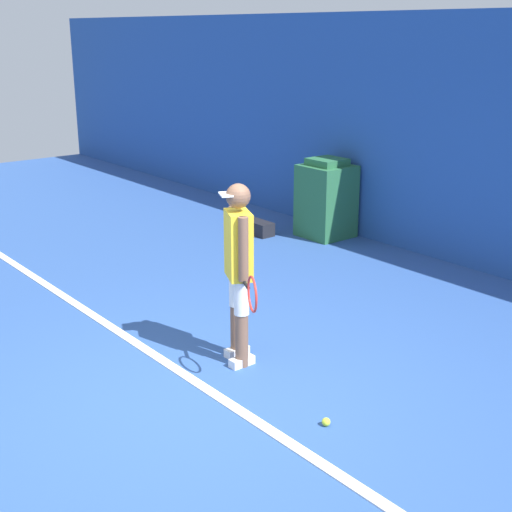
# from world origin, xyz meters

# --- Properties ---
(ground_plane) EXTENTS (24.00, 24.00, 0.00)m
(ground_plane) POSITION_xyz_m (0.00, 0.00, 0.00)
(ground_plane) COLOR #2D5193
(court_baseline) EXTENTS (21.60, 0.10, 0.01)m
(court_baseline) POSITION_xyz_m (0.00, 0.16, 0.01)
(court_baseline) COLOR white
(court_baseline) RESTS_ON ground_plane
(tennis_player) EXTENTS (0.85, 0.48, 1.68)m
(tennis_player) POSITION_xyz_m (-0.38, 0.73, 0.94)
(tennis_player) COLOR brown
(tennis_player) RESTS_ON ground_plane
(tennis_ball) EXTENTS (0.07, 0.07, 0.07)m
(tennis_ball) POSITION_xyz_m (0.95, 0.55, 0.03)
(tennis_ball) COLOR #D1E533
(tennis_ball) RESTS_ON ground_plane
(covered_chair) EXTENTS (0.69, 0.68, 1.17)m
(covered_chair) POSITION_xyz_m (-2.91, 4.30, 0.56)
(covered_chair) COLOR #28663D
(covered_chair) RESTS_ON ground_plane
(equipment_bag) EXTENTS (0.69, 0.24, 0.20)m
(equipment_bag) POSITION_xyz_m (-3.70, 3.58, 0.10)
(equipment_bag) COLOR black
(equipment_bag) RESTS_ON ground_plane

